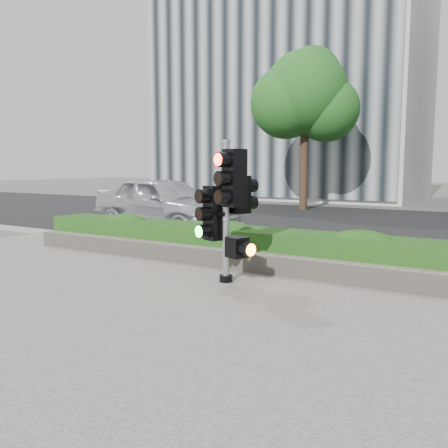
{
  "coord_description": "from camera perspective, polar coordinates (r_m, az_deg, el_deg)",
  "views": [
    {
      "loc": [
        3.74,
        -5.63,
        1.93
      ],
      "look_at": [
        -0.12,
        0.6,
        1.04
      ],
      "focal_mm": 38.0,
      "sensor_mm": 36.0,
      "label": 1
    }
  ],
  "objects": [
    {
      "name": "tree_left",
      "position": [
        22.04,
        9.76,
        14.9
      ],
      "size": [
        4.61,
        4.03,
        7.34
      ],
      "color": "black",
      "rests_on": "ground"
    },
    {
      "name": "stone_wall",
      "position": [
        8.59,
        5.29,
        -4.76
      ],
      "size": [
        12.0,
        0.32,
        0.34
      ],
      "primitive_type": "cube",
      "color": "gray",
      "rests_on": "sidewalk"
    },
    {
      "name": "ground",
      "position": [
        7.03,
        -1.74,
        -9.04
      ],
      "size": [
        120.0,
        120.0,
        0.0
      ],
      "primitive_type": "plane",
      "color": "#51514C",
      "rests_on": "ground"
    },
    {
      "name": "building_left",
      "position": [
        31.83,
        8.01,
        16.88
      ],
      "size": [
        16.0,
        9.0,
        15.0
      ],
      "primitive_type": "cube",
      "color": "#B7B7B2",
      "rests_on": "ground"
    },
    {
      "name": "car_silver",
      "position": [
        14.2,
        -7.24,
        2.45
      ],
      "size": [
        5.08,
        2.64,
        1.65
      ],
      "primitive_type": "imported",
      "rotation": [
        0.0,
        0.0,
        1.42
      ],
      "color": "silver",
      "rests_on": "road"
    },
    {
      "name": "curb",
      "position": [
        9.73,
        8.58,
        -4.28
      ],
      "size": [
        60.0,
        0.25,
        0.12
      ],
      "primitive_type": "cube",
      "color": "gray",
      "rests_on": "ground"
    },
    {
      "name": "traffic_signal",
      "position": [
        7.74,
        0.58,
        2.37
      ],
      "size": [
        0.86,
        0.71,
        2.33
      ],
      "rotation": [
        0.0,
        0.0,
        -0.34
      ],
      "color": "black",
      "rests_on": "sidewalk"
    },
    {
      "name": "road",
      "position": [
        16.19,
        18.19,
        -0.28
      ],
      "size": [
        60.0,
        13.0,
        0.02
      ],
      "primitive_type": "cube",
      "color": "black",
      "rests_on": "ground"
    },
    {
      "name": "hedge",
      "position": [
        9.13,
        7.13,
        -3.0
      ],
      "size": [
        12.0,
        1.0,
        0.68
      ],
      "primitive_type": "cube",
      "color": "#387C26",
      "rests_on": "sidewalk"
    },
    {
      "name": "sidewalk",
      "position": [
        5.24,
        -17.55,
        -14.86
      ],
      "size": [
        16.0,
        11.0,
        0.03
      ],
      "primitive_type": "cube",
      "color": "#9E9389",
      "rests_on": "ground"
    }
  ]
}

